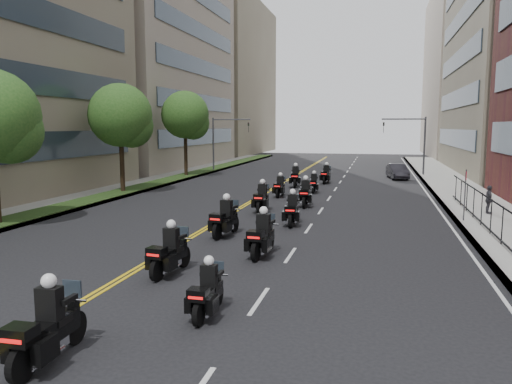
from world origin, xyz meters
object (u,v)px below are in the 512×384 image
(motorcycle_3, at_px, (262,237))
(motorcycle_4, at_px, (225,220))
(motorcycle_6, at_px, (262,199))
(motorcycle_10, at_px, (295,177))
(motorcycle_8, at_px, (280,187))
(motorcycle_0, at_px, (47,329))
(motorcycle_2, at_px, (169,253))
(parked_sedan, at_px, (397,171))
(motorcycle_5, at_px, (292,211))
(motorcycle_7, at_px, (305,194))
(motorcycle_11, at_px, (326,175))
(pedestrian_c, at_px, (489,200))
(motorcycle_1, at_px, (208,293))
(motorcycle_9, at_px, (314,184))

(motorcycle_3, xyz_separation_m, motorcycle_4, (-2.30, 2.88, 0.01))
(motorcycle_6, xyz_separation_m, motorcycle_10, (-0.02, 11.72, 0.03))
(motorcycle_8, bearing_deg, motorcycle_0, -88.51)
(motorcycle_2, distance_m, motorcycle_3, 3.76)
(motorcycle_4, relative_size, parked_sedan, 0.61)
(motorcycle_4, distance_m, motorcycle_6, 6.45)
(motorcycle_6, bearing_deg, motorcycle_5, -56.77)
(motorcycle_5, distance_m, motorcycle_7, 5.73)
(motorcycle_11, height_order, pedestrian_c, motorcycle_11)
(motorcycle_6, distance_m, motorcycle_7, 3.17)
(motorcycle_10, bearing_deg, motorcycle_0, -95.72)
(motorcycle_5, distance_m, motorcycle_8, 9.72)
(motorcycle_0, relative_size, motorcycle_4, 0.99)
(motorcycle_0, xyz_separation_m, motorcycle_11, (2.20, 33.11, -0.02))
(motorcycle_7, distance_m, motorcycle_8, 4.31)
(motorcycle_3, bearing_deg, motorcycle_8, 103.03)
(motorcycle_10, bearing_deg, motorcycle_7, -82.81)
(motorcycle_10, distance_m, pedestrian_c, 15.81)
(motorcycle_6, bearing_deg, motorcycle_0, -91.35)
(motorcycle_4, height_order, parked_sedan, motorcycle_4)
(motorcycle_1, height_order, motorcycle_6, motorcycle_6)
(motorcycle_4, height_order, motorcycle_11, motorcycle_4)
(motorcycle_7, distance_m, parked_sedan, 18.49)
(motorcycle_0, height_order, motorcycle_4, motorcycle_4)
(motorcycle_2, bearing_deg, motorcycle_11, 91.76)
(motorcycle_2, relative_size, motorcycle_11, 1.00)
(pedestrian_c, bearing_deg, motorcycle_11, 34.04)
(motorcycle_5, relative_size, pedestrian_c, 1.57)
(motorcycle_2, xyz_separation_m, motorcycle_6, (0.20, 12.25, 0.02))
(motorcycle_1, xyz_separation_m, motorcycle_7, (-0.07, 17.70, 0.12))
(motorcycle_8, distance_m, parked_sedan, 16.06)
(motorcycle_1, relative_size, motorcycle_8, 0.93)
(motorcycle_9, distance_m, pedestrian_c, 12.48)
(motorcycle_1, bearing_deg, motorcycle_5, 89.64)
(motorcycle_10, xyz_separation_m, parked_sedan, (7.97, 8.22, -0.07))
(motorcycle_6, relative_size, motorcycle_8, 1.11)
(motorcycle_5, bearing_deg, motorcycle_6, 120.85)
(motorcycle_0, distance_m, motorcycle_8, 24.53)
(motorcycle_0, bearing_deg, motorcycle_4, 88.90)
(motorcycle_1, height_order, motorcycle_5, motorcycle_5)
(motorcycle_0, xyz_separation_m, pedestrian_c, (12.04, 19.80, 0.18))
(motorcycle_4, xyz_separation_m, motorcycle_8, (-0.03, 12.53, -0.09))
(motorcycle_4, height_order, pedestrian_c, motorcycle_4)
(motorcycle_6, bearing_deg, motorcycle_10, 89.18)
(motorcycle_0, relative_size, motorcycle_9, 1.15)
(motorcycle_5, height_order, parked_sedan, motorcycle_5)
(motorcycle_2, relative_size, motorcycle_10, 0.94)
(motorcycle_4, bearing_deg, motorcycle_1, -68.28)
(motorcycle_11, bearing_deg, motorcycle_7, -85.16)
(motorcycle_0, height_order, motorcycle_2, motorcycle_0)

